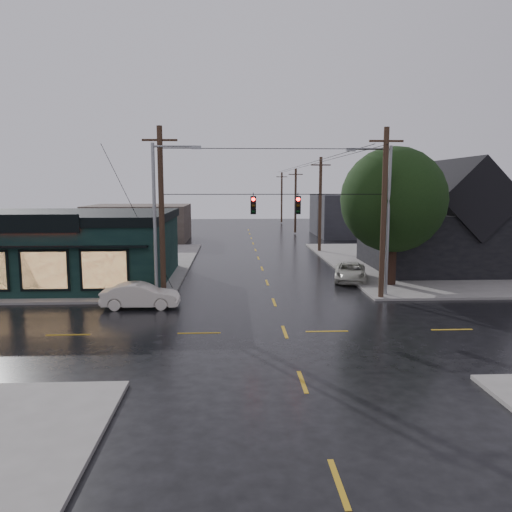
{
  "coord_description": "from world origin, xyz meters",
  "views": [
    {
      "loc": [
        -2.4,
        -22.54,
        6.81
      ],
      "look_at": [
        -1.15,
        4.25,
        3.01
      ],
      "focal_mm": 35.0,
      "sensor_mm": 36.0,
      "label": 1
    }
  ],
  "objects_px": {
    "corner_tree": "(393,200)",
    "sedan_cream": "(140,296)",
    "utility_pole_nw": "(164,302)",
    "utility_pole_ne": "(381,299)",
    "suv_silver": "(350,272)"
  },
  "relations": [
    {
      "from": "utility_pole_nw",
      "to": "sedan_cream",
      "type": "relative_size",
      "value": 2.36
    },
    {
      "from": "sedan_cream",
      "to": "suv_silver",
      "type": "distance_m",
      "value": 15.42
    },
    {
      "from": "utility_pole_nw",
      "to": "suv_silver",
      "type": "height_order",
      "value": "utility_pole_nw"
    },
    {
      "from": "corner_tree",
      "to": "sedan_cream",
      "type": "bearing_deg",
      "value": -161.43
    },
    {
      "from": "utility_pole_ne",
      "to": "suv_silver",
      "type": "height_order",
      "value": "utility_pole_ne"
    },
    {
      "from": "utility_pole_nw",
      "to": "utility_pole_ne",
      "type": "xyz_separation_m",
      "value": [
        13.0,
        0.0,
        0.0
      ]
    },
    {
      "from": "utility_pole_nw",
      "to": "utility_pole_ne",
      "type": "height_order",
      "value": "same"
    },
    {
      "from": "corner_tree",
      "to": "sedan_cream",
      "type": "xyz_separation_m",
      "value": [
        -15.87,
        -5.33,
        -5.14
      ]
    },
    {
      "from": "utility_pole_nw",
      "to": "sedan_cream",
      "type": "bearing_deg",
      "value": -125.87
    },
    {
      "from": "utility_pole_ne",
      "to": "suv_silver",
      "type": "bearing_deg",
      "value": 94.94
    },
    {
      "from": "utility_pole_nw",
      "to": "sedan_cream",
      "type": "distance_m",
      "value": 1.98
    },
    {
      "from": "corner_tree",
      "to": "sedan_cream",
      "type": "relative_size",
      "value": 2.15
    },
    {
      "from": "utility_pole_ne",
      "to": "sedan_cream",
      "type": "xyz_separation_m",
      "value": [
        -14.08,
        -1.5,
        0.71
      ]
    },
    {
      "from": "utility_pole_ne",
      "to": "suv_silver",
      "type": "relative_size",
      "value": 2.16
    },
    {
      "from": "suv_silver",
      "to": "sedan_cream",
      "type": "bearing_deg",
      "value": -139.24
    }
  ]
}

